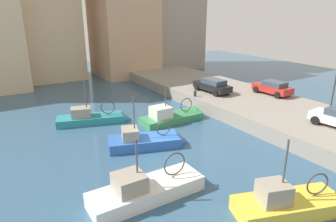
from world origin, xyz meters
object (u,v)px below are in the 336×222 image
object	(u,v)px
mooring_bollard_north	(195,94)
fishing_boat_teal	(95,121)
parked_car_black	(213,85)
quay_streetlamp	(336,76)
fishing_boat_blue	(149,145)
fishing_boat_green	(175,119)
parked_car_red	(273,87)
fishing_boat_yellow	(293,209)
fishing_boat_white	(152,194)

from	to	relation	value
mooring_bollard_north	fishing_boat_teal	bearing A→B (deg)	172.72
fishing_boat_teal	parked_car_black	xyz separation A→B (m)	(12.37, -0.95, 1.80)
quay_streetlamp	mooring_bollard_north	bearing A→B (deg)	118.56
fishing_boat_blue	fishing_boat_green	bearing A→B (deg)	37.39
parked_car_red	quay_streetlamp	distance (m)	7.45
fishing_boat_green	parked_car_black	world-z (taller)	fishing_boat_green
quay_streetlamp	parked_car_black	bearing A→B (deg)	106.52
fishing_boat_yellow	fishing_boat_green	size ratio (longest dim) A/B	0.99
fishing_boat_white	mooring_bollard_north	xyz separation A→B (m)	(10.86, 10.81, 1.34)
fishing_boat_yellow	parked_car_red	size ratio (longest dim) A/B	1.60
fishing_boat_yellow	fishing_boat_blue	xyz separation A→B (m)	(-2.39, 10.12, -0.04)
fishing_boat_white	fishing_boat_teal	xyz separation A→B (m)	(0.97, 12.08, -0.00)
fishing_boat_blue	parked_car_red	world-z (taller)	fishing_boat_blue
fishing_boat_teal	quay_streetlamp	xyz separation A→B (m)	(15.54, -11.65, 4.33)
fishing_boat_green	fishing_boat_white	size ratio (longest dim) A/B	0.93
parked_car_black	parked_car_red	bearing A→B (deg)	-39.75
mooring_bollard_north	quay_streetlamp	distance (m)	12.19
fishing_boat_yellow	parked_car_red	xyz separation A→B (m)	(12.83, 11.99, 1.77)
fishing_boat_green	mooring_bollard_north	distance (m)	4.40
fishing_boat_blue	mooring_bollard_north	bearing A→B (deg)	33.66
mooring_bollard_north	parked_car_black	bearing A→B (deg)	7.31
fishing_boat_yellow	fishing_boat_white	bearing A→B (deg)	137.56
parked_car_black	parked_car_red	xyz separation A→B (m)	(4.63, -3.85, -0.02)
mooring_bollard_north	fishing_boat_green	bearing A→B (deg)	-151.30
mooring_bollard_north	parked_car_red	bearing A→B (deg)	-26.43
fishing_boat_yellow	quay_streetlamp	distance (m)	13.20
fishing_boat_green	mooring_bollard_north	world-z (taller)	fishing_boat_green
fishing_boat_teal	mooring_bollard_north	world-z (taller)	fishing_boat_teal
parked_car_red	quay_streetlamp	bearing A→B (deg)	-102.02
fishing_boat_green	fishing_boat_teal	distance (m)	7.02
fishing_boat_white	parked_car_red	size ratio (longest dim) A/B	1.75
fishing_boat_teal	mooring_bollard_north	bearing A→B (deg)	-7.28
fishing_boat_blue	fishing_boat_teal	distance (m)	6.90
fishing_boat_yellow	parked_car_black	distance (m)	17.92
quay_streetlamp	fishing_boat_teal	bearing A→B (deg)	143.15
fishing_boat_green	quay_streetlamp	world-z (taller)	quay_streetlamp
fishing_boat_teal	parked_car_black	world-z (taller)	fishing_boat_teal
fishing_boat_teal	parked_car_black	bearing A→B (deg)	-4.38
fishing_boat_white	fishing_boat_blue	xyz separation A→B (m)	(2.75, 5.41, -0.03)
parked_car_black	mooring_bollard_north	xyz separation A→B (m)	(-2.48, -0.32, -0.45)
fishing_boat_green	mooring_bollard_north	xyz separation A→B (m)	(3.68, 2.01, 1.32)
fishing_boat_yellow	parked_car_black	size ratio (longest dim) A/B	1.44
parked_car_black	quay_streetlamp	size ratio (longest dim) A/B	0.90
fishing_boat_yellow	parked_car_black	bearing A→B (deg)	62.63
fishing_boat_green	parked_car_black	distance (m)	6.82
fishing_boat_white	parked_car_red	xyz separation A→B (m)	(17.97, 7.28, 1.77)
fishing_boat_teal	fishing_boat_blue	bearing A→B (deg)	-75.04
parked_car_black	fishing_boat_yellow	bearing A→B (deg)	-117.37
fishing_boat_yellow	fishing_boat_teal	world-z (taller)	fishing_boat_yellow
fishing_boat_white	parked_car_red	bearing A→B (deg)	22.06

